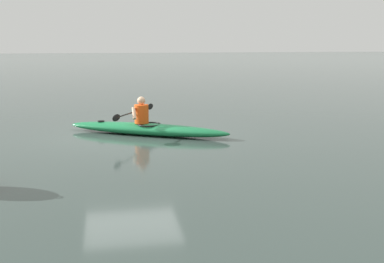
% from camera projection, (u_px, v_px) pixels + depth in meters
% --- Properties ---
extents(ground_plane, '(160.00, 160.00, 0.00)m').
position_uv_depth(ground_plane, '(130.00, 136.00, 12.35)').
color(ground_plane, '#384742').
extents(kayak, '(4.27, 2.76, 0.30)m').
position_uv_depth(kayak, '(147.00, 129.00, 12.50)').
color(kayak, '#19723F').
rests_on(kayak, ground).
extents(kayaker, '(1.22, 2.19, 0.70)m').
position_uv_depth(kayaker, '(141.00, 112.00, 12.47)').
color(kayaker, '#E04C14').
rests_on(kayaker, kayak).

